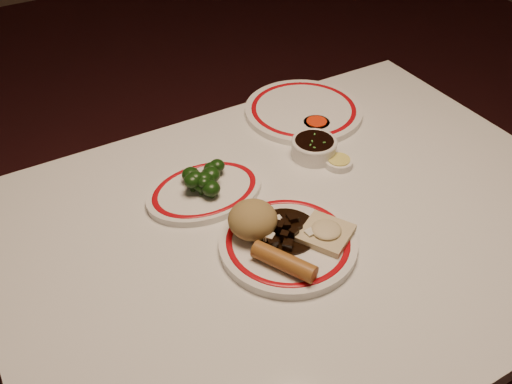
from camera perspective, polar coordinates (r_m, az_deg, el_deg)
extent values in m
cube|color=silver|center=(1.16, 4.76, -3.40)|extent=(1.20, 0.90, 0.04)
cylinder|color=black|center=(1.59, -21.36, -11.45)|extent=(0.06, 0.06, 0.71)
cylinder|color=black|center=(1.90, 11.14, 0.98)|extent=(0.06, 0.06, 0.71)
cylinder|color=white|center=(1.08, 3.20, -5.18)|extent=(0.34, 0.34, 0.02)
torus|color=#A2080E|center=(1.08, 3.22, -4.85)|extent=(0.29, 0.29, 0.00)
ellipsoid|color=#9A7E48|center=(1.07, -0.33, -2.77)|extent=(0.09, 0.09, 0.07)
cylinder|color=#975D25|center=(1.02, 2.81, -6.96)|extent=(0.09, 0.12, 0.03)
cube|color=#C7B88C|center=(1.09, 7.01, -4.15)|extent=(0.12, 0.12, 0.01)
ellipsoid|color=#C7B88C|center=(1.08, 7.05, -3.77)|extent=(0.06, 0.06, 0.02)
cylinder|color=black|center=(1.09, 2.95, -3.93)|extent=(0.13, 0.13, 0.00)
cube|color=black|center=(1.09, 3.90, -3.66)|extent=(0.02, 0.02, 0.02)
cube|color=black|center=(1.05, 1.65, -5.10)|extent=(0.02, 0.02, 0.02)
cube|color=black|center=(1.08, 2.97, -3.34)|extent=(0.03, 0.03, 0.02)
cube|color=black|center=(1.05, 3.20, -5.33)|extent=(0.03, 0.03, 0.02)
cube|color=black|center=(1.06, 1.34, -4.64)|extent=(0.03, 0.03, 0.02)
cube|color=black|center=(1.06, 2.87, -4.37)|extent=(0.02, 0.02, 0.01)
cube|color=black|center=(1.09, 3.67, -2.74)|extent=(0.02, 0.02, 0.02)
cube|color=black|center=(1.09, 3.69, -2.87)|extent=(0.02, 0.02, 0.02)
cube|color=black|center=(1.07, 2.28, -3.48)|extent=(0.03, 0.03, 0.02)
cube|color=black|center=(1.09, 1.48, -3.15)|extent=(0.03, 0.03, 0.02)
cube|color=black|center=(1.10, 3.00, -2.61)|extent=(0.02, 0.02, 0.02)
cube|color=black|center=(1.08, 0.58, -3.70)|extent=(0.03, 0.03, 0.02)
cube|color=black|center=(1.07, 3.79, -4.06)|extent=(0.02, 0.02, 0.02)
cube|color=beige|center=(1.07, 5.41, -4.17)|extent=(0.02, 0.02, 0.01)
cube|color=beige|center=(1.09, 2.15, -2.86)|extent=(0.02, 0.02, 0.01)
cube|color=beige|center=(1.05, 1.35, -4.52)|extent=(0.02, 0.02, 0.01)
torus|color=#A2080E|center=(1.20, -5.15, 0.33)|extent=(0.23, 0.23, 0.00)
cylinder|color=#23471C|center=(1.19, -5.44, 0.32)|extent=(0.01, 0.01, 0.01)
ellipsoid|color=black|center=(1.18, -5.48, 0.84)|extent=(0.03, 0.03, 0.02)
cylinder|color=#23471C|center=(1.20, -5.89, 0.81)|extent=(0.01, 0.01, 0.02)
ellipsoid|color=black|center=(1.19, -5.94, 1.43)|extent=(0.03, 0.03, 0.02)
cylinder|color=#23471C|center=(1.19, -5.15, 0.56)|extent=(0.01, 0.01, 0.01)
ellipsoid|color=black|center=(1.18, -5.20, 1.16)|extent=(0.03, 0.03, 0.03)
cylinder|color=#23471C|center=(1.18, -5.48, 0.05)|extent=(0.01, 0.01, 0.01)
ellipsoid|color=black|center=(1.18, -5.52, 0.59)|extent=(0.03, 0.03, 0.02)
cylinder|color=#23471C|center=(1.22, -6.49, 1.16)|extent=(0.01, 0.01, 0.01)
ellipsoid|color=black|center=(1.21, -6.54, 1.74)|extent=(0.04, 0.04, 0.03)
cylinder|color=#23471C|center=(1.23, -3.87, 2.06)|extent=(0.01, 0.01, 0.01)
ellipsoid|color=black|center=(1.22, -3.90, 2.66)|extent=(0.03, 0.03, 0.03)
cylinder|color=#23471C|center=(1.19, -4.83, 0.60)|extent=(0.01, 0.01, 0.01)
ellipsoid|color=black|center=(1.18, -4.87, 1.24)|extent=(0.03, 0.03, 0.03)
cylinder|color=#23471C|center=(1.18, -4.46, -0.27)|extent=(0.01, 0.01, 0.01)
ellipsoid|color=black|center=(1.16, -4.50, 0.34)|extent=(0.04, 0.04, 0.03)
cylinder|color=#23471C|center=(1.23, -4.47, 1.79)|extent=(0.01, 0.01, 0.01)
ellipsoid|color=black|center=(1.22, -4.51, 2.33)|extent=(0.03, 0.03, 0.03)
cylinder|color=#23471C|center=(1.19, -6.32, 0.39)|extent=(0.01, 0.01, 0.01)
ellipsoid|color=black|center=(1.18, -6.37, 0.94)|extent=(0.03, 0.03, 0.02)
cylinder|color=#23471C|center=(1.20, -4.49, 1.01)|extent=(0.01, 0.01, 0.01)
ellipsoid|color=black|center=(1.19, -4.54, 1.72)|extent=(0.04, 0.04, 0.03)
cylinder|color=#23471C|center=(1.21, -4.82, 1.30)|extent=(0.01, 0.01, 0.01)
ellipsoid|color=black|center=(1.20, -4.86, 1.87)|extent=(0.03, 0.03, 0.02)
cylinder|color=#23471C|center=(1.19, -5.35, 0.45)|extent=(0.01, 0.01, 0.01)
ellipsoid|color=black|center=(1.18, -5.40, 1.06)|extent=(0.03, 0.03, 0.03)
ellipsoid|color=black|center=(1.17, -5.24, 1.32)|extent=(0.03, 0.03, 0.03)
ellipsoid|color=black|center=(1.17, -5.25, 0.99)|extent=(0.03, 0.03, 0.02)
ellipsoid|color=black|center=(1.17, -6.08, 1.44)|extent=(0.03, 0.03, 0.03)
ellipsoid|color=black|center=(1.17, -6.42, 1.13)|extent=(0.04, 0.04, 0.03)
cylinder|color=white|center=(1.31, 5.80, 4.33)|extent=(0.10, 0.10, 0.04)
cylinder|color=black|center=(1.30, 5.86, 5.08)|extent=(0.09, 0.09, 0.00)
cylinder|color=white|center=(1.41, 6.06, 6.71)|extent=(0.06, 0.06, 0.02)
cylinder|color=red|center=(1.41, 6.09, 7.03)|extent=(0.05, 0.05, 0.00)
cylinder|color=white|center=(1.29, 8.26, 2.92)|extent=(0.06, 0.06, 0.02)
cylinder|color=#D7CB58|center=(1.28, 8.30, 3.26)|extent=(0.05, 0.05, 0.00)
cylinder|color=white|center=(1.46, 4.77, 8.08)|extent=(0.37, 0.37, 0.02)
torus|color=#A2080E|center=(1.46, 4.78, 8.35)|extent=(0.32, 0.32, 0.00)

